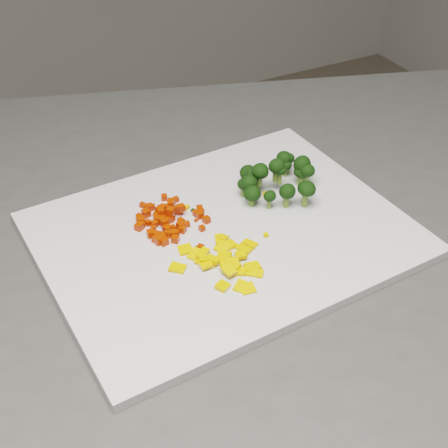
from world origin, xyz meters
name	(u,v)px	position (x,y,z in m)	size (l,w,h in m)	color
counter_block	(192,426)	(-0.04, 0.03, 0.45)	(1.09, 0.76, 0.90)	#434341
cutting_board	(224,234)	(-0.01, -0.03, 0.91)	(0.43, 0.33, 0.01)	silver
carrot_pile	(169,211)	(-0.06, 0.02, 0.92)	(0.10, 0.10, 0.03)	#C12002
pepper_pile	(220,257)	(-0.04, -0.08, 0.92)	(0.11, 0.11, 0.02)	#FFB50D
broccoli_pile	(278,176)	(0.09, 0.01, 0.94)	(0.11, 0.11, 0.05)	black
carrot_cube_0	(159,220)	(-0.07, 0.02, 0.92)	(0.01, 0.01, 0.01)	#C12002
carrot_cube_1	(159,209)	(-0.07, 0.04, 0.92)	(0.01, 0.01, 0.01)	#C12002
carrot_cube_2	(200,209)	(-0.02, 0.02, 0.92)	(0.01, 0.01, 0.01)	#C12002
carrot_cube_3	(142,205)	(-0.08, 0.07, 0.91)	(0.01, 0.01, 0.01)	#C12002
carrot_cube_4	(170,216)	(-0.06, 0.03, 0.92)	(0.01, 0.01, 0.01)	#C12002
carrot_cube_5	(139,227)	(-0.10, 0.02, 0.92)	(0.01, 0.01, 0.01)	#C12002
carrot_cube_6	(172,219)	(-0.06, 0.02, 0.91)	(0.01, 0.01, 0.01)	#C12002
carrot_cube_7	(171,203)	(-0.04, 0.05, 0.92)	(0.01, 0.01, 0.01)	#C12002
carrot_cube_8	(206,220)	(-0.02, 0.00, 0.92)	(0.01, 0.01, 0.01)	#C12002
carrot_cube_9	(200,215)	(-0.02, 0.01, 0.92)	(0.01, 0.01, 0.01)	#C12002
carrot_cube_10	(161,208)	(-0.06, 0.04, 0.92)	(0.01, 0.01, 0.01)	#C12002
carrot_cube_11	(176,233)	(-0.06, -0.01, 0.91)	(0.01, 0.01, 0.01)	#C12002
carrot_cube_12	(141,221)	(-0.09, 0.03, 0.92)	(0.01, 0.01, 0.01)	#C12002
carrot_cube_13	(196,213)	(-0.02, 0.02, 0.91)	(0.01, 0.01, 0.01)	#C12002
carrot_cube_14	(158,236)	(-0.08, 0.00, 0.92)	(0.01, 0.01, 0.01)	#C12002
carrot_cube_15	(173,228)	(-0.06, 0.00, 0.92)	(0.01, 0.01, 0.01)	#C12002
carrot_cube_16	(159,240)	(-0.09, -0.01, 0.92)	(0.01, 0.01, 0.01)	#C12002
carrot_cube_17	(170,219)	(-0.06, 0.02, 0.92)	(0.01, 0.01, 0.01)	#C12002
carrot_cube_18	(187,224)	(-0.04, 0.00, 0.91)	(0.01, 0.01, 0.01)	#C12002
carrot_cube_19	(166,217)	(-0.06, 0.03, 0.91)	(0.01, 0.01, 0.01)	#C12002
carrot_cube_20	(170,216)	(-0.06, 0.02, 0.92)	(0.01, 0.01, 0.01)	#C12002
carrot_cube_21	(162,212)	(-0.06, 0.04, 0.92)	(0.01, 0.01, 0.01)	#C12002
carrot_cube_22	(170,204)	(-0.05, 0.04, 0.92)	(0.01, 0.01, 0.01)	#C12002
carrot_cube_23	(148,208)	(-0.07, 0.06, 0.91)	(0.01, 0.01, 0.01)	#C12002
carrot_cube_24	(148,223)	(-0.08, 0.03, 0.91)	(0.01, 0.01, 0.01)	#C12002
carrot_cube_25	(162,219)	(-0.07, 0.03, 0.92)	(0.01, 0.01, 0.01)	#C12002
carrot_cube_26	(202,228)	(-0.03, -0.01, 0.91)	(0.01, 0.01, 0.01)	#C12002
carrot_cube_27	(169,234)	(-0.07, -0.01, 0.92)	(0.01, 0.01, 0.01)	#C12002
carrot_cube_28	(151,234)	(-0.09, 0.00, 0.92)	(0.01, 0.01, 0.01)	#C12002
carrot_cube_29	(154,239)	(-0.09, -0.01, 0.91)	(0.01, 0.01, 0.01)	#C12002
carrot_cube_30	(181,226)	(-0.05, 0.00, 0.92)	(0.01, 0.01, 0.01)	#C12002
carrot_cube_31	(146,213)	(-0.08, 0.04, 0.92)	(0.01, 0.01, 0.01)	#C12002
carrot_cube_32	(182,222)	(-0.05, 0.01, 0.91)	(0.01, 0.01, 0.01)	#C12002
carrot_cube_33	(168,229)	(-0.07, 0.00, 0.92)	(0.01, 0.01, 0.01)	#C12002
carrot_cube_34	(146,208)	(-0.08, 0.06, 0.91)	(0.01, 0.01, 0.01)	#C12002
carrot_cube_35	(166,207)	(-0.06, 0.04, 0.92)	(0.01, 0.01, 0.01)	#C12002
carrot_cube_36	(169,207)	(-0.05, 0.04, 0.92)	(0.01, 0.01, 0.01)	#C12002
carrot_cube_37	(164,222)	(-0.07, 0.01, 0.92)	(0.01, 0.01, 0.01)	#C12002
carrot_cube_38	(181,208)	(-0.04, 0.03, 0.92)	(0.01, 0.01, 0.01)	#C12002
carrot_cube_39	(141,225)	(-0.09, 0.03, 0.92)	(0.01, 0.01, 0.01)	#C12002
carrot_cube_40	(165,208)	(-0.05, 0.04, 0.91)	(0.01, 0.01, 0.01)	#C12002
carrot_cube_41	(149,207)	(-0.07, 0.05, 0.92)	(0.01, 0.01, 0.01)	#C12002
carrot_cube_42	(140,219)	(-0.09, 0.04, 0.92)	(0.01, 0.01, 0.01)	#C12002
carrot_cube_43	(171,211)	(-0.05, 0.03, 0.92)	(0.01, 0.01, 0.01)	#C12002
carrot_cube_44	(164,197)	(-0.05, 0.07, 0.92)	(0.01, 0.01, 0.01)	#C12002
carrot_cube_45	(162,237)	(-0.08, -0.01, 0.92)	(0.01, 0.01, 0.01)	#C12002
carrot_cube_46	(181,221)	(-0.05, 0.01, 0.91)	(0.01, 0.01, 0.01)	#C12002
carrot_cube_47	(161,212)	(-0.07, 0.03, 0.92)	(0.01, 0.01, 0.01)	#C12002
carrot_cube_48	(174,234)	(-0.07, -0.01, 0.92)	(0.01, 0.01, 0.01)	#C12002
carrot_cube_49	(155,234)	(-0.09, 0.00, 0.92)	(0.01, 0.01, 0.01)	#C12002
carrot_cube_50	(181,229)	(-0.05, 0.00, 0.91)	(0.01, 0.01, 0.01)	#C12002
carrot_cube_51	(171,211)	(-0.05, 0.04, 0.91)	(0.01, 0.01, 0.01)	#C12002
carrot_cube_52	(163,207)	(-0.06, 0.04, 0.92)	(0.01, 0.01, 0.01)	#C12002
carrot_cube_53	(164,223)	(-0.07, 0.02, 0.91)	(0.01, 0.01, 0.01)	#C12002
carrot_cube_54	(179,210)	(-0.04, 0.03, 0.92)	(0.01, 0.01, 0.01)	#C12002
carrot_cube_55	(155,224)	(-0.08, 0.02, 0.92)	(0.01, 0.01, 0.01)	#C12002
carrot_cube_56	(182,229)	(-0.05, -0.01, 0.92)	(0.01, 0.01, 0.01)	#C12002
carrot_cube_57	(177,210)	(-0.04, 0.03, 0.92)	(0.01, 0.01, 0.01)	#C12002
carrot_cube_58	(153,207)	(-0.07, 0.05, 0.91)	(0.01, 0.01, 0.01)	#C12002
carrot_cube_59	(170,214)	(-0.06, 0.02, 0.92)	(0.01, 0.01, 0.01)	#C12002
carrot_cube_60	(176,199)	(-0.03, 0.06, 0.91)	(0.01, 0.01, 0.01)	#C12002
carrot_cube_61	(149,232)	(-0.09, 0.01, 0.91)	(0.01, 0.01, 0.01)	#C12002
carrot_cube_62	(157,218)	(-0.07, 0.03, 0.92)	(0.01, 0.01, 0.01)	#C12002
carrot_cube_63	(201,211)	(-0.02, 0.02, 0.92)	(0.01, 0.01, 0.01)	#C12002
carrot_cube_64	(179,208)	(-0.04, 0.03, 0.92)	(0.01, 0.01, 0.01)	#C12002
carrot_cube_65	(171,211)	(-0.06, 0.02, 0.92)	(0.01, 0.01, 0.01)	#C12002
carrot_cube_66	(139,216)	(-0.09, 0.05, 0.91)	(0.01, 0.01, 0.01)	#C12002
carrot_cube_67	(161,236)	(-0.08, -0.01, 0.91)	(0.01, 0.01, 0.01)	#C12002
carrot_cube_68	(153,228)	(-0.08, 0.01, 0.91)	(0.01, 0.01, 0.01)	#C12002
carrot_cube_69	(164,241)	(-0.08, -0.02, 0.92)	(0.01, 0.01, 0.01)	#C12002
carrot_cube_70	(158,215)	(-0.07, 0.04, 0.92)	(0.01, 0.01, 0.01)	#C12002
carrot_cube_71	(175,239)	(-0.07, -0.02, 0.92)	(0.01, 0.01, 0.01)	#C12002
pepper_chunk_0	(242,287)	(-0.04, -0.12, 0.91)	(0.02, 0.02, 0.00)	#FFB50D
pepper_chunk_1	(205,263)	(-0.06, -0.08, 0.92)	(0.02, 0.01, 0.00)	#FFB50D
pepper_chunk_2	(244,249)	(0.00, -0.07, 0.91)	(0.02, 0.01, 0.00)	#FFB50D
pepper_chunk_3	(229,270)	(-0.04, -0.10, 0.92)	(0.02, 0.01, 0.00)	#FFB50D
pepper_chunk_4	(233,263)	(-0.03, -0.09, 0.92)	(0.02, 0.01, 0.00)	#FFB50D
pepper_chunk_5	(248,289)	(-0.03, -0.13, 0.91)	(0.02, 0.02, 0.00)	#FFB50D
pepper_chunk_6	(203,258)	(-0.06, -0.07, 0.92)	(0.01, 0.01, 0.00)	#FFB50D
pepper_chunk_7	(232,264)	(-0.03, -0.09, 0.91)	(0.02, 0.02, 0.00)	#FFB50D
pepper_chunk_8	(196,255)	(-0.06, -0.05, 0.91)	(0.02, 0.01, 0.00)	#FFB50D
pepper_chunk_9	(223,238)	(-0.02, -0.04, 0.91)	(0.01, 0.01, 0.00)	#FFB50D
pepper_chunk_10	(253,268)	(-0.01, -0.10, 0.91)	(0.02, 0.01, 0.00)	#FFB50D
pepper_chunk_11	(213,259)	(-0.05, -0.07, 0.92)	(0.02, 0.01, 0.00)	#FFB50D
pepper_chunk_12	(213,263)	(-0.05, -0.08, 0.91)	(0.01, 0.01, 0.00)	#FFB50D
pepper_chunk_13	(201,260)	(-0.06, -0.06, 0.91)	(0.01, 0.01, 0.00)	#FFB50D
pepper_chunk_14	(203,253)	(-0.05, -0.06, 0.92)	(0.02, 0.01, 0.00)	#FFB50D
pepper_chunk_15	(239,272)	(-0.03, -0.10, 0.91)	(0.02, 0.01, 0.00)	#FFB50D
pepper_chunk_16	(250,244)	(0.01, -0.06, 0.91)	(0.02, 0.01, 0.00)	#FFB50D
pepper_chunk_17	(252,266)	(-0.01, -0.10, 0.91)	(0.02, 0.01, 0.00)	#FFB50D
pepper_chunk_18	(185,250)	(-0.06, -0.04, 0.91)	(0.02, 0.02, 0.00)	#FFB50D
pepper_chunk_19	(219,239)	(-0.02, -0.04, 0.91)	(0.02, 0.01, 0.00)	#FFB50D
pepper_chunk_20	(229,266)	(-0.04, -0.09, 0.92)	(0.02, 0.01, 0.00)	#FFB50D
pepper_chunk_21	(241,255)	(-0.01, -0.08, 0.92)	(0.01, 0.01, 0.00)	#FFB50D
pepper_chunk_22	(229,262)	(-0.03, -0.08, 0.91)	(0.02, 0.01, 0.00)	#FFB50D
pepper_chunk_23	(178,268)	(-0.09, -0.06, 0.91)	(0.02, 0.01, 0.00)	#FFB50D
pepper_chunk_24	(224,257)	(-0.03, -0.08, 0.92)	(0.02, 0.02, 0.00)	#FFB50D
pepper_chunk_25	(255,273)	(-0.01, -0.11, 0.91)	(0.02, 0.01, 0.00)	#FFB50D
pepper_chunk_26	(230,245)	(-0.01, -0.06, 0.91)	(0.01, 0.01, 0.00)	#FFB50D
pepper_chunk_27	(223,248)	(-0.02, -0.06, 0.91)	(0.02, 0.02, 0.00)	#FFB50D
pepper_chunk_28	(223,286)	(-0.05, -0.11, 0.91)	(0.01, 0.01, 0.00)	#FFB50D
broccoli_floret_0	(256,178)	(0.07, 0.04, 0.93)	(0.03, 0.03, 0.03)	black
broccoli_floret_1	(252,197)	(0.05, 0.00, 0.92)	(0.03, 0.03, 0.03)	black
broccoli_floret_2	(299,176)	(0.13, 0.02, 0.92)	(0.02, 0.02, 0.03)	black
broccoli_floret_3	(285,168)	(0.12, 0.04, 0.92)	(0.02, 0.02, 0.02)	black
broccoli_floret_4	(280,175)	(0.10, 0.02, 0.94)	(0.02, 0.02, 0.03)	black
broccoli_floret_5	(288,164)	(0.13, 0.05, 0.93)	(0.02, 0.02, 0.03)	black
broccoli_floret_6	(253,180)	(0.07, 0.03, 0.93)	(0.03, 0.03, 0.03)	black
broccoli_floret_7	(283,163)	(0.12, 0.05, 0.93)	(0.03, 0.03, 0.03)	black
broccoli_floret_8	(243,188)	(0.05, 0.03, 0.92)	(0.02, 0.02, 0.02)	black
broccoli_floret_9	(248,188)	(0.05, 0.02, 0.93)	(0.03, 0.03, 0.03)	black
broccoli_floret_10	(260,175)	(0.07, 0.02, 0.94)	(0.03, 0.03, 0.03)	black
broccoli_floret_11	(269,200)	(0.07, -0.01, 0.92)	(0.02, 0.02, 0.02)	black
broccoli_floret_12	(301,170)	(0.13, 0.02, 0.93)	(0.03, 0.03, 0.04)	black
broccoli_floret_13	(305,194)	(0.11, -0.03, 0.93)	(0.03, 0.03, 0.04)	black
broccoli_floret_14	(247,176)	(0.07, 0.05, 0.93)	(0.03, 0.03, 0.03)	black
broccoli_floret_15	(276,171)	(0.09, 0.02, 0.94)	(0.03, 0.03, 0.03)	black
broccoli_floret_16	(302,178)	(0.13, 0.01, 0.92)	(0.02, 0.02, 0.02)	black
broccoli_floret_17	(307,176)	(0.13, 0.01, 0.93)	(0.03, 0.03, 0.03)	black
broccoli_floret_18	(286,196)	(0.09, -0.02, 0.93)	(0.03, 0.03, 0.03)	black
stray_bit_0	(193,210)	(-0.02, 0.03, 0.91)	(0.00, 0.00, 0.00)	black
stray_bit_1	(187,207)	(-0.03, 0.04, 0.91)	(0.01, 0.01, 0.00)	#FFB50D
stray_bit_2	(197,248)	(-0.05, -0.04, 0.91)	(0.00, 0.00, 0.00)	black
stray_bit_3	(265,194)	(0.08, 0.02, 0.91)	(0.01, 0.01, 0.00)	#FFB50D
stray_bit_4	(223,244)	(-0.02, -0.05, 0.91)	(0.01, 0.01, 0.00)	#FFB50D
stray_bit_5	(164,239)	(-0.08, -0.01, 0.91)	(0.01, 0.01, 0.00)	#FFB50D
stray_bit_6	(200,247)	(-0.05, -0.04, 0.91)	(0.01, 0.01, 0.00)	#C12002
stray_bit_7	(196,221)	(-0.03, 0.01, 0.91)	(0.00, 0.00, 0.00)	#C12002
stray_bit_8	(246,192)	(0.06, 0.03, 0.91)	(0.00, 0.00, 0.00)	#C12002
stray_bit_9	(266,235)	(0.03, -0.06, 0.91)	(0.01, 0.01, 0.00)	#FFB50D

